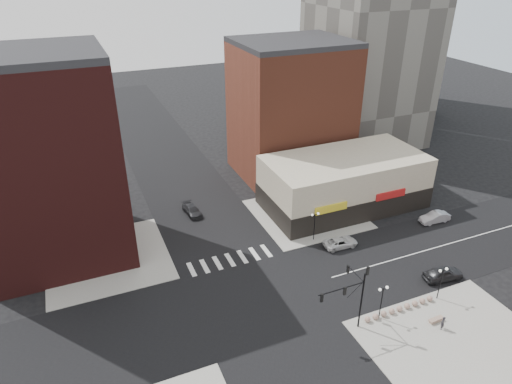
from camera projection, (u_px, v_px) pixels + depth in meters
ground at (256, 299)px, 51.82m from camera, size 240.00×240.00×0.00m
road_ew at (256, 299)px, 51.81m from camera, size 200.00×14.00×0.02m
road_ns at (256, 299)px, 51.81m from camera, size 14.00×200.00×0.02m
sidewalk_nw at (108, 259)px, 58.56m from camera, size 15.00×15.00×0.12m
sidewalk_ne at (307, 214)px, 68.62m from camera, size 15.00×15.00×0.12m
sidewalk_se at (456, 343)px, 45.95m from camera, size 18.00×14.00×0.12m
building_nw at (49, 164)px, 54.46m from camera, size 16.00×15.00×25.00m
building_ne_midrise at (291, 112)px, 77.28m from camera, size 18.00×15.00×22.00m
building_ne_row at (343, 186)px, 69.77m from camera, size 24.20×12.20×8.00m
traffic_signal at (353, 290)px, 45.64m from camera, size 5.59×3.09×7.77m
street_lamp_se_a at (383, 295)px, 47.59m from camera, size 1.22×0.32×4.16m
street_lamp_se_b at (442, 276)px, 50.36m from camera, size 1.22×0.32×4.16m
street_lamp_ne at (315, 220)px, 60.96m from camera, size 1.22×0.32×4.16m
bollard_row at (399, 309)px, 49.85m from camera, size 9.05×0.65×0.65m
white_suv at (341, 242)px, 60.84m from camera, size 4.78×2.37×1.30m
dark_sedan_east at (443, 274)px, 54.65m from camera, size 5.06×2.52×1.66m
silver_sedan at (435, 217)px, 66.36m from camera, size 4.66×1.82×1.51m
dark_sedan_north at (192, 210)px, 68.39m from camera, size 2.39×4.76×1.33m
pedestrian at (443, 323)px, 47.28m from camera, size 0.68×0.66×1.57m
stone_bench at (436, 320)px, 48.47m from camera, size 1.77×0.59×0.41m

